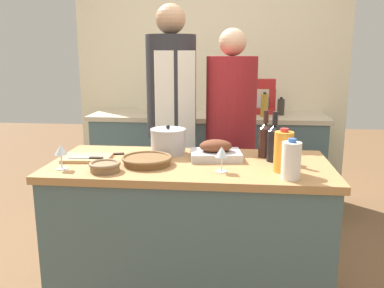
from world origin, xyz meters
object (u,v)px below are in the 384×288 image
wine_bottle_green (265,139)px  knife_paring (87,158)px  wine_bottle_dark (274,142)px  condiment_bottle_short (151,107)px  condiment_bottle_tall (281,107)px  condiment_bottle_extra (264,106)px  person_cook_aproned (172,118)px  milk_jug (291,160)px  stand_mixer (265,99)px  cutting_board (87,158)px  mixing_bowl (105,166)px  roasting_pan (216,152)px  stock_pot (168,141)px  wine_glass_right (61,151)px  wicker_basket (147,160)px  wine_glass_left (222,153)px  knife_chef (106,154)px  person_cook_guest (231,133)px  juice_jug (283,151)px

wine_bottle_green → knife_paring: wine_bottle_green is taller
wine_bottle_dark → condiment_bottle_short: (-0.98, 1.44, -0.01)m
wine_bottle_dark → condiment_bottle_tall: wine_bottle_dark is taller
condiment_bottle_short → condiment_bottle_extra: bearing=-7.1°
condiment_bottle_tall → person_cook_aproned: 1.15m
wine_bottle_dark → condiment_bottle_short: wine_bottle_dark is taller
milk_jug → stand_mixer: 1.84m
cutting_board → mixing_bowl: mixing_bowl is taller
roasting_pan → condiment_bottle_extra: bearing=74.6°
milk_jug → condiment_bottle_short: size_ratio=1.47×
roasting_pan → person_cook_aproned: size_ratio=0.17×
stock_pot → condiment_bottle_extra: size_ratio=0.99×
mixing_bowl → wine_glass_right: 0.25m
stand_mixer → condiment_bottle_extra: (-0.02, -0.21, -0.03)m
wicker_basket → person_cook_aproned: bearing=89.5°
wine_bottle_green → person_cook_aproned: bearing=136.3°
stock_pot → mixing_bowl: size_ratio=1.32×
roasting_pan → cutting_board: roasting_pan is taller
stock_pot → wine_bottle_dark: size_ratio=0.76×
knife_paring → wine_glass_left: bearing=-9.4°
milk_jug → wine_glass_left: 0.34m
cutting_board → wine_glass_left: 0.79m
wine_glass_right → person_cook_aproned: person_cook_aproned is taller
milk_jug → knife_chef: milk_jug is taller
wine_bottle_green → wine_glass_left: bearing=-126.2°
wicker_basket → knife_paring: bearing=175.1°
milk_jug → stand_mixer: bearing=89.8°
stock_pot → condiment_bottle_short: bearing=105.7°
condiment_bottle_tall → person_cook_guest: 0.87m
knife_paring → stand_mixer: stand_mixer is taller
condiment_bottle_tall → person_cook_guest: size_ratio=0.10×
knife_paring → cutting_board: bearing=108.5°
wicker_basket → wine_glass_right: wine_glass_right is taller
knife_chef → person_cook_guest: (0.73, 0.66, 0.02)m
mixing_bowl → person_cook_aproned: (0.19, 0.99, 0.09)m
wine_glass_right → person_cook_guest: person_cook_guest is taller
stock_pot → wine_bottle_green: size_ratio=0.78×
cutting_board → knife_chef: (0.07, 0.11, -0.01)m
stock_pot → stand_mixer: (0.67, 1.40, 0.10)m
wine_glass_right → knife_paring: (0.08, 0.16, -0.08)m
mixing_bowl → juice_jug: 0.91m
juice_jug → knife_chef: size_ratio=0.95×
condiment_bottle_extra → person_cook_aproned: (-0.71, -0.62, -0.02)m
stock_pot → person_cook_guest: 0.69m
person_cook_aproned → stand_mixer: bearing=30.6°
wine_bottle_green → mixing_bowl: bearing=-155.2°
stock_pot → wine_bottle_dark: 0.62m
cutting_board → condiment_bottle_extra: condiment_bottle_extra is taller
person_cook_aproned → wine_glass_left: bearing=-84.6°
milk_jug → cutting_board: bearing=167.1°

